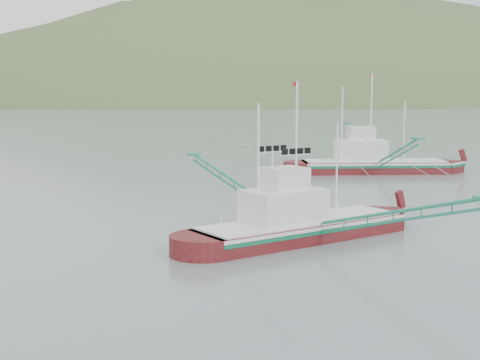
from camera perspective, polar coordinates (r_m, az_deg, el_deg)
name	(u,v)px	position (r m, az deg, el deg)	size (l,w,h in m)	color
ground	(282,253)	(35.78, 3.62, -6.26)	(1200.00, 1200.00, 0.00)	slate
main_boat	(300,209)	(38.78, 5.12, -2.49)	(13.89, 24.00, 9.85)	#4F0D10
bg_boat_right	(374,152)	(71.88, 11.34, 2.34)	(15.83, 26.94, 11.24)	#4F0D10
headland_right	(322,103)	(527.20, 7.01, 6.58)	(684.00, 432.00, 306.00)	#455B2E
ridge_distant	(27,102)	(593.09, -17.73, 6.38)	(960.00, 400.00, 240.00)	slate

